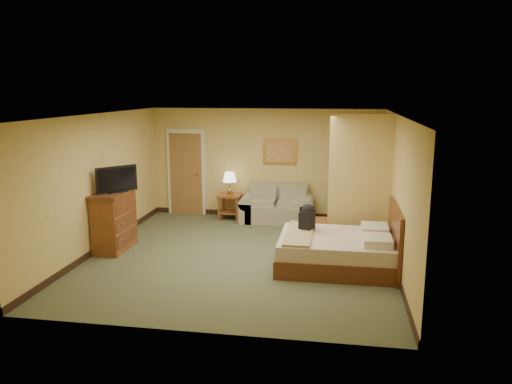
% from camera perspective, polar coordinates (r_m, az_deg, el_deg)
% --- Properties ---
extents(floor, '(6.00, 6.00, 0.00)m').
position_cam_1_polar(floor, '(9.35, -1.70, -7.33)').
color(floor, '#495033').
rests_on(floor, ground).
extents(ceiling, '(6.00, 6.00, 0.00)m').
position_cam_1_polar(ceiling, '(8.85, -1.80, 8.80)').
color(ceiling, white).
rests_on(ceiling, back_wall).
extents(back_wall, '(5.50, 0.02, 2.60)m').
position_cam_1_polar(back_wall, '(11.93, 1.03, 3.27)').
color(back_wall, tan).
rests_on(back_wall, floor).
extents(left_wall, '(0.02, 6.00, 2.60)m').
position_cam_1_polar(left_wall, '(9.91, -17.55, 0.99)').
color(left_wall, tan).
rests_on(left_wall, floor).
extents(right_wall, '(0.02, 6.00, 2.60)m').
position_cam_1_polar(right_wall, '(8.91, 15.89, -0.06)').
color(right_wall, tan).
rests_on(right_wall, floor).
extents(partition, '(1.20, 0.15, 2.60)m').
position_cam_1_polar(partition, '(9.76, 11.81, 1.14)').
color(partition, tan).
rests_on(partition, floor).
extents(door, '(0.94, 0.16, 2.10)m').
position_cam_1_polar(door, '(12.36, -7.98, 2.20)').
color(door, beige).
rests_on(door, floor).
extents(baseboard, '(5.50, 0.02, 0.12)m').
position_cam_1_polar(baseboard, '(12.16, 1.00, -2.53)').
color(baseboard, black).
rests_on(baseboard, floor).
extents(loveseat, '(1.70, 0.79, 0.86)m').
position_cam_1_polar(loveseat, '(11.66, 2.45, -2.04)').
color(loveseat, gray).
rests_on(loveseat, floor).
extents(side_table, '(0.54, 0.54, 0.59)m').
position_cam_1_polar(side_table, '(11.90, -3.01, -1.23)').
color(side_table, brown).
rests_on(side_table, floor).
extents(table_lamp, '(0.32, 0.32, 0.54)m').
position_cam_1_polar(table_lamp, '(11.77, -3.04, 1.66)').
color(table_lamp, '#A17B3B').
rests_on(table_lamp, side_table).
extents(coffee_table, '(0.67, 0.67, 0.41)m').
position_cam_1_polar(coffee_table, '(10.32, 7.81, -3.88)').
color(coffee_table, brown).
rests_on(coffee_table, floor).
extents(wall_picture, '(0.80, 0.04, 0.62)m').
position_cam_1_polar(wall_picture, '(11.81, 2.74, 4.65)').
color(wall_picture, '#B78E3F').
rests_on(wall_picture, back_wall).
extents(dresser, '(0.56, 1.07, 1.14)m').
position_cam_1_polar(dresser, '(9.93, -15.90, -3.17)').
color(dresser, brown).
rests_on(dresser, floor).
extents(tv, '(0.56, 0.66, 0.49)m').
position_cam_1_polar(tv, '(9.72, -15.63, 1.34)').
color(tv, black).
rests_on(tv, dresser).
extents(bed, '(2.03, 1.72, 1.11)m').
position_cam_1_polar(bed, '(8.83, 9.67, -6.57)').
color(bed, '#4F2512').
rests_on(bed, floor).
extents(backpack, '(0.27, 0.33, 0.50)m').
position_cam_1_polar(backpack, '(8.97, 5.93, -2.82)').
color(backpack, black).
rests_on(backpack, bed).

